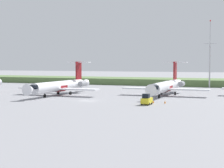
{
  "coord_description": "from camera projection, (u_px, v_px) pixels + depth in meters",
  "views": [
    {
      "loc": [
        35.44,
        -73.96,
        8.49
      ],
      "look_at": [
        0.0,
        15.17,
        3.0
      ],
      "focal_mm": 58.13,
      "sensor_mm": 36.0,
      "label": 1
    }
  ],
  "objects": [
    {
      "name": "ground_plane",
      "position": [
        130.0,
        91.0,
        110.01
      ],
      "size": [
        500.0,
        500.0,
        0.0
      ],
      "primitive_type": "plane",
      "color": "gray"
    },
    {
      "name": "grass_berm",
      "position": [
        160.0,
        82.0,
        144.31
      ],
      "size": [
        320.0,
        20.0,
        2.46
      ],
      "primitive_type": "cube",
      "color": "#597542",
      "rests_on": "ground"
    },
    {
      "name": "regional_jet_second",
      "position": [
        61.0,
        86.0,
        96.79
      ],
      "size": [
        22.81,
        31.0,
        9.0
      ],
      "color": "white",
      "rests_on": "ground"
    },
    {
      "name": "regional_jet_third",
      "position": [
        167.0,
        86.0,
        95.59
      ],
      "size": [
        22.81,
        31.0,
        9.0
      ],
      "color": "white",
      "rests_on": "ground"
    },
    {
      "name": "antenna_mast",
      "position": [
        210.0,
        60.0,
        125.97
      ],
      "size": [
        4.4,
        0.5,
        23.49
      ],
      "color": "#B2B2B7",
      "rests_on": "ground"
    },
    {
      "name": "baggage_tug",
      "position": [
        147.0,
        100.0,
        74.11
      ],
      "size": [
        1.72,
        3.2,
        2.3
      ],
      "color": "yellow",
      "rests_on": "ground"
    },
    {
      "name": "safety_cone_front_marker",
      "position": [
        141.0,
        101.0,
        78.55
      ],
      "size": [
        0.44,
        0.44,
        0.55
      ],
      "primitive_type": "cone",
      "color": "orange",
      "rests_on": "ground"
    },
    {
      "name": "safety_cone_mid_marker",
      "position": [
        153.0,
        102.0,
        77.38
      ],
      "size": [
        0.44,
        0.44,
        0.55
      ],
      "primitive_type": "cone",
      "color": "orange",
      "rests_on": "ground"
    },
    {
      "name": "safety_cone_rear_marker",
      "position": [
        165.0,
        102.0,
        76.78
      ],
      "size": [
        0.44,
        0.44,
        0.55
      ],
      "primitive_type": "cone",
      "color": "orange",
      "rests_on": "ground"
    }
  ]
}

